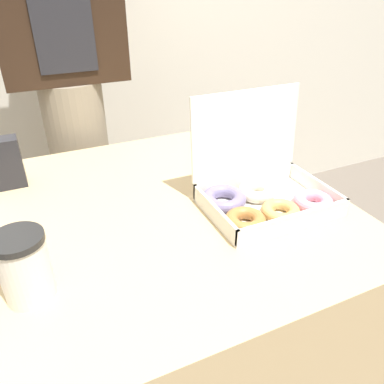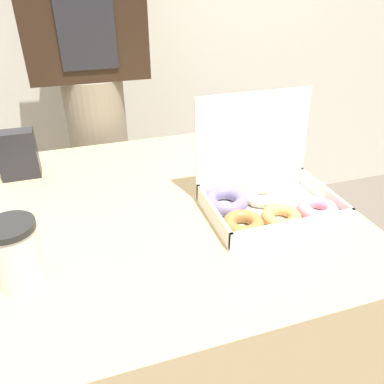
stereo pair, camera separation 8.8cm
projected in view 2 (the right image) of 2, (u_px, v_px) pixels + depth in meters
ground_plane at (172, 376)px, 1.33m from camera, size 14.00×14.00×0.00m
table at (168, 304)px, 1.14m from camera, size 0.90×0.88×0.73m
donut_box at (264, 197)px, 0.91m from camera, size 0.31×0.25×0.27m
coffee_cup at (17, 254)px, 0.68m from camera, size 0.09×0.09×0.13m
napkin_holder at (18, 155)px, 1.05m from camera, size 0.10×0.05×0.14m
person_customer at (90, 67)px, 1.33m from camera, size 0.40×0.22×1.72m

